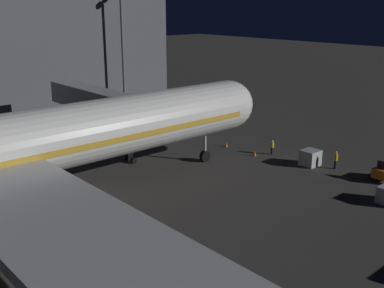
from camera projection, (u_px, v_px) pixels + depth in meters
ground_plane at (78, 198)px, 41.22m from camera, size 320.00×320.00×0.00m
jet_bridge at (104, 103)px, 52.39m from camera, size 17.84×3.40×7.22m
apron_floodlight_mast at (123, 44)px, 70.51m from camera, size 2.90×0.50×17.88m
baggage_tug_lead at (384, 173)px, 45.17m from camera, size 1.86×2.31×1.95m
baggage_container_mid_row at (310, 158)px, 49.34m from camera, size 1.65×1.80×1.65m
ground_crew_under_port_wing at (272, 147)px, 52.88m from camera, size 0.40×0.40×1.65m
ground_crew_walking_aft at (336, 159)px, 48.23m from camera, size 0.40×0.40×1.88m
traffic_cone_nose_port at (255, 153)px, 52.63m from camera, size 0.36×0.36×0.55m
traffic_cone_nose_starboard at (226, 145)px, 55.79m from camera, size 0.36×0.36×0.55m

